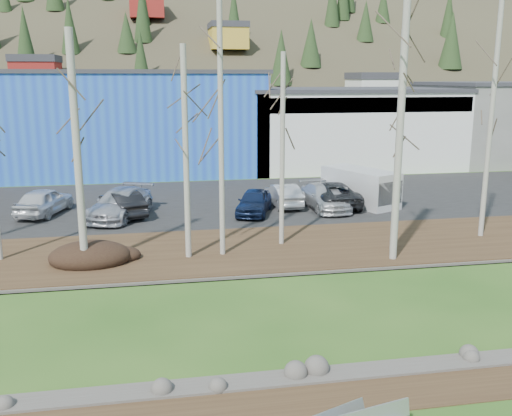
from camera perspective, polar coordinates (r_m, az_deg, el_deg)
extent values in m
cube|color=#382616|center=(15.28, 10.46, -17.80)|extent=(80.00, 1.80, 0.03)
cube|color=#382616|center=(26.25, 0.95, -4.07)|extent=(80.00, 7.00, 0.15)
cube|color=black|center=(36.28, -2.27, 0.72)|extent=(80.00, 14.00, 0.14)
cube|color=blue|center=(49.27, -11.64, 8.34)|extent=(20.00, 12.00, 8.00)
cube|color=#333338|center=(49.12, -11.86, 13.17)|extent=(20.40, 12.24, 0.30)
cube|color=silver|center=(52.13, 8.78, 7.87)|extent=(18.00, 12.00, 6.50)
cube|color=#333338|center=(51.95, 8.91, 11.60)|extent=(18.36, 12.24, 0.30)
cube|color=navy|center=(46.45, 11.26, 10.07)|extent=(17.64, 0.20, 1.20)
cube|color=slate|center=(59.26, 23.72, 7.78)|extent=(14.00, 12.00, 7.00)
cube|color=#333338|center=(59.11, 24.05, 11.30)|extent=(14.28, 12.24, 0.30)
cube|color=#AEB1B3|center=(13.26, 11.78, -19.64)|extent=(1.76, 0.51, 0.40)
ellipsoid|color=black|center=(24.99, -16.26, -4.52)|extent=(3.41, 2.41, 0.67)
cylinder|color=beige|center=(23.49, -17.45, 5.29)|extent=(0.31, 0.31, 9.44)
cylinder|color=beige|center=(24.21, -3.52, 7.72)|extent=(0.23, 0.23, 10.83)
cylinder|color=beige|center=(24.06, -7.03, 5.34)|extent=(0.25, 0.25, 8.93)
cylinder|color=beige|center=(25.92, 2.65, 5.72)|extent=(0.22, 0.22, 8.71)
cylinder|color=beige|center=(24.25, 14.20, 7.35)|extent=(0.30, 0.30, 10.82)
cylinder|color=beige|center=(25.54, 14.03, 6.19)|extent=(0.26, 0.26, 9.55)
cylinder|color=beige|center=(29.25, 22.51, 8.88)|extent=(0.24, 0.24, 12.05)
imported|color=silver|center=(34.42, -20.44, 0.66)|extent=(3.06, 4.86, 1.54)
imported|color=black|center=(32.82, -13.23, 0.48)|extent=(2.99, 4.66, 1.45)
imported|color=#ADAEB6|center=(32.38, -13.41, 0.43)|extent=(4.06, 5.87, 1.58)
imported|color=#152245|center=(32.37, -0.18, 0.62)|extent=(2.94, 4.43, 1.40)
imported|color=#B9BABB|center=(34.39, 2.75, 1.31)|extent=(1.62, 4.21, 1.37)
imported|color=#29292C|center=(34.65, 7.52, 1.40)|extent=(2.51, 5.37, 1.49)
imported|color=silver|center=(33.85, 6.89, 1.10)|extent=(2.23, 5.02, 1.43)
cube|color=white|center=(35.37, 10.36, 2.10)|extent=(3.89, 5.35, 2.16)
cube|color=black|center=(34.04, 12.67, 1.57)|extent=(2.20, 1.74, 1.34)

